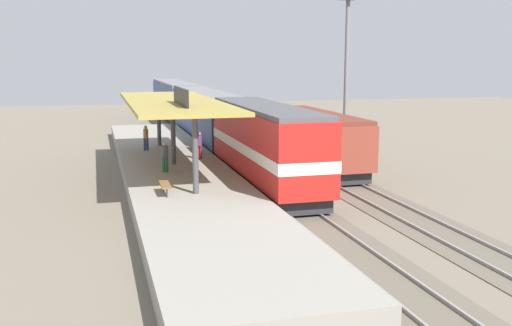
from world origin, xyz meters
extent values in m
plane|color=#706656|center=(2.00, 0.00, 0.00)|extent=(120.00, 120.00, 0.00)
cube|color=#5F5649|center=(0.00, 0.00, 0.02)|extent=(3.20, 110.00, 0.04)
cube|color=gray|center=(-0.72, 0.00, 0.08)|extent=(0.10, 110.00, 0.16)
cube|color=gray|center=(0.72, 0.00, 0.08)|extent=(0.10, 110.00, 0.16)
cube|color=#5F5649|center=(4.60, 0.00, 0.02)|extent=(3.20, 110.00, 0.04)
cube|color=gray|center=(3.88, 0.00, 0.08)|extent=(0.10, 110.00, 0.16)
cube|color=gray|center=(5.32, 0.00, 0.08)|extent=(0.10, 110.00, 0.16)
cube|color=gray|center=(-4.60, 0.00, 0.45)|extent=(6.00, 44.00, 0.90)
cylinder|color=#47474C|center=(-4.60, -8.00, 2.70)|extent=(0.28, 0.28, 3.60)
cylinder|color=#47474C|center=(-4.60, 0.00, 2.70)|extent=(0.28, 0.28, 3.60)
cylinder|color=#47474C|center=(-4.60, 8.00, 2.70)|extent=(0.28, 0.28, 3.60)
cube|color=#A38E3D|center=(-4.60, 0.00, 4.60)|extent=(5.20, 18.00, 0.20)
cube|color=black|center=(-4.60, -3.60, 5.15)|extent=(0.12, 4.80, 0.90)
cylinder|color=#333338|center=(-6.00, -8.44, 1.11)|extent=(0.07, 0.07, 0.42)
cylinder|color=#333338|center=(-6.00, -7.14, 1.11)|extent=(0.07, 0.07, 0.42)
cube|color=brown|center=(-6.00, -7.79, 1.36)|extent=(0.44, 1.70, 0.08)
cube|color=#28282D|center=(0.00, -3.64, 0.51)|extent=(2.60, 13.60, 0.70)
cube|color=red|center=(0.00, -3.64, 2.61)|extent=(2.90, 14.40, 3.50)
cube|color=#4C4C51|center=(0.00, -3.64, 4.48)|extent=(2.78, 14.11, 0.24)
cube|color=silver|center=(0.00, -3.64, 2.35)|extent=(2.93, 14.43, 0.56)
cube|color=#28282D|center=(0.00, 14.36, 0.51)|extent=(2.60, 19.20, 0.70)
cube|color=#384C84|center=(0.00, 14.36, 2.51)|extent=(2.90, 20.00, 3.30)
cube|color=slate|center=(0.00, 14.36, 4.28)|extent=(2.78, 19.60, 0.24)
cube|color=#28282D|center=(0.00, 35.16, 0.51)|extent=(2.60, 19.20, 0.70)
cube|color=#384C84|center=(0.00, 35.16, 2.51)|extent=(2.90, 20.00, 3.30)
cube|color=slate|center=(0.00, 35.16, 4.28)|extent=(2.78, 19.60, 0.24)
cube|color=#28282D|center=(4.60, 0.58, 0.51)|extent=(2.50, 11.20, 0.70)
cube|color=brown|center=(4.60, 0.58, 2.16)|extent=(2.80, 12.00, 2.60)
cube|color=maroon|center=(4.60, 0.58, 3.58)|extent=(2.69, 11.76, 0.24)
cylinder|color=slate|center=(7.80, 3.36, 5.50)|extent=(0.28, 0.28, 11.00)
cylinder|color=#23603D|center=(-5.46, -2.35, 1.32)|extent=(0.16, 0.16, 0.84)
cylinder|color=#23603D|center=(-5.28, -2.35, 1.32)|extent=(0.16, 0.16, 0.84)
cylinder|color=#4C4C51|center=(-5.37, -2.35, 2.06)|extent=(0.34, 0.34, 0.64)
sphere|color=tan|center=(-5.37, -2.35, 2.50)|extent=(0.23, 0.23, 0.23)
cylinder|color=maroon|center=(-2.91, 1.47, 1.32)|extent=(0.16, 0.16, 0.84)
cylinder|color=maroon|center=(-2.73, 1.47, 1.32)|extent=(0.16, 0.16, 0.84)
cylinder|color=#663375|center=(-2.82, 1.47, 2.06)|extent=(0.34, 0.34, 0.64)
sphere|color=tan|center=(-2.82, 1.47, 2.50)|extent=(0.23, 0.23, 0.23)
cylinder|color=navy|center=(-5.82, 5.89, 1.32)|extent=(0.16, 0.16, 0.84)
cylinder|color=navy|center=(-5.64, 5.89, 1.32)|extent=(0.16, 0.16, 0.84)
cylinder|color=olive|center=(-5.73, 5.89, 2.06)|extent=(0.34, 0.34, 0.64)
sphere|color=tan|center=(-5.73, 5.89, 2.50)|extent=(0.23, 0.23, 0.23)
camera|label=1|loc=(-8.95, -34.88, 7.16)|focal=41.75mm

